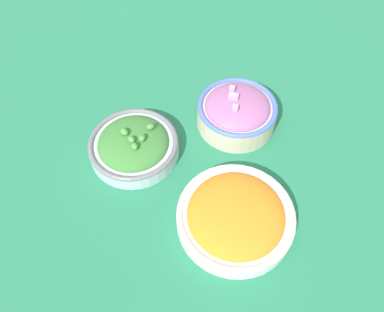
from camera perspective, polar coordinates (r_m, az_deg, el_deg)
ground_plane at (r=0.80m, az=0.00°, el=-1.24°), size 3.00×3.00×0.00m
bowl_carrots at (r=0.71m, az=6.66°, el=-9.06°), size 0.22×0.22×0.06m
bowl_broccoli at (r=0.80m, az=-8.87°, el=1.67°), size 0.19×0.19×0.07m
bowl_red_onion at (r=0.84m, az=6.86°, el=6.77°), size 0.18×0.18×0.09m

